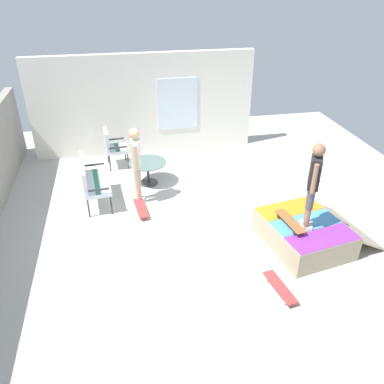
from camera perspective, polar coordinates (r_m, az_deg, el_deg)
The scene contains 11 objects.
ground_plane at distance 8.14m, azimuth -0.48°, elevation -4.71°, with size 12.00×12.00×0.10m, color beige.
house_facade at distance 10.88m, azimuth -6.95°, elevation 12.59°, with size 0.23×6.00×2.70m.
skate_ramp at distance 7.68m, azimuth 16.18°, elevation -5.75°, with size 1.87×2.21×0.51m.
patio_bench at distance 8.74m, azimuth -14.65°, elevation 1.96°, with size 1.29×0.65×1.02m.
patio_chair_near_house at distance 10.32m, azimuth -11.64°, elevation 6.81°, with size 0.67×0.60×1.02m.
patio_table at distance 9.41m, azimuth -6.49°, elevation 3.46°, with size 0.90×0.90×0.57m.
person_watching at distance 8.42m, azimuth -8.17°, elevation 4.65°, with size 0.47×0.28×1.74m.
person_skater at distance 6.95m, azimuth 17.37°, elevation 1.58°, with size 0.44×0.34×1.62m.
skateboard_by_bench at distance 8.47m, azimuth -7.49°, elevation -2.38°, with size 0.82×0.29×0.10m.
skateboard_spare at distance 6.68m, azimuth 12.76°, elevation -13.45°, with size 0.82×0.32×0.10m.
skateboard_on_ramp at distance 7.32m, azimuth 14.19°, elevation -4.20°, with size 0.82×0.31×0.10m.
Camera 1 is at (-6.56, 1.23, 4.62)m, focal length 36.40 mm.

